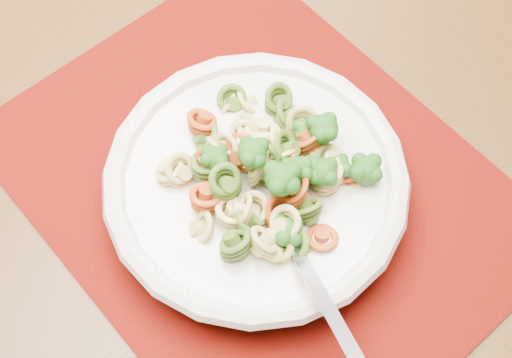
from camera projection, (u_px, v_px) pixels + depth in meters
The scene contains 5 objects.
dining_table at pixel (373, 236), 0.74m from camera, with size 1.71×1.43×0.77m.
placemat at pixel (259, 185), 0.65m from camera, with size 0.46×0.36×0.00m, color #5D0603.
pasta_bowl at pixel (256, 184), 0.62m from camera, with size 0.27×0.27×0.05m.
pasta_broccoli_heap at pixel (256, 176), 0.60m from camera, with size 0.22×0.22×0.06m, color #D3C768, non-canonical shape.
fork at pixel (288, 236), 0.58m from camera, with size 0.19×0.02×0.01m, color silver, non-canonical shape.
Camera 1 is at (0.51, -0.57, 1.35)m, focal length 50.00 mm.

